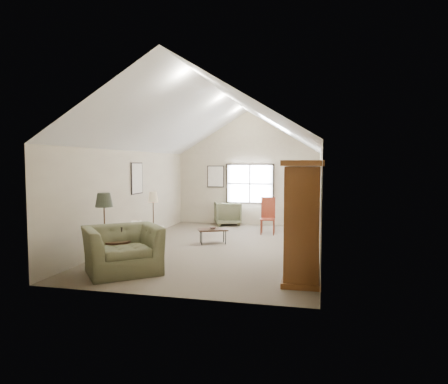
% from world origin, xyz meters
% --- Properties ---
extents(room_shell, '(5.01, 8.01, 4.00)m').
position_xyz_m(room_shell, '(0.00, 0.00, 3.21)').
color(room_shell, '#6D634E').
rests_on(room_shell, ground).
extents(window, '(1.72, 0.08, 1.42)m').
position_xyz_m(window, '(0.10, 3.96, 1.45)').
color(window, black).
rests_on(window, room_shell).
extents(skylight, '(0.80, 1.20, 0.52)m').
position_xyz_m(skylight, '(1.30, 0.90, 3.22)').
color(skylight, white).
rests_on(skylight, room_shell).
extents(wall_art, '(1.97, 3.71, 0.88)m').
position_xyz_m(wall_art, '(-1.88, 1.94, 1.73)').
color(wall_art, black).
rests_on(wall_art, room_shell).
extents(armoire, '(0.60, 1.50, 2.20)m').
position_xyz_m(armoire, '(2.18, -2.40, 1.10)').
color(armoire, brown).
rests_on(armoire, ground).
extents(tv_alcove, '(0.32, 1.30, 2.10)m').
position_xyz_m(tv_alcove, '(2.34, 1.60, 1.15)').
color(tv_alcove, white).
rests_on(tv_alcove, ground).
extents(media_console, '(0.34, 1.18, 0.60)m').
position_xyz_m(media_console, '(2.32, 1.60, 0.30)').
color(media_console, '#382316').
rests_on(media_console, ground).
extents(tv_panel, '(0.05, 0.90, 0.55)m').
position_xyz_m(tv_panel, '(2.32, 1.60, 0.92)').
color(tv_panel, black).
rests_on(tv_panel, media_console).
extents(sofa, '(1.60, 2.40, 0.65)m').
position_xyz_m(sofa, '(-1.69, -0.90, 0.33)').
color(sofa, silver).
rests_on(sofa, ground).
extents(armchair_near, '(1.87, 1.85, 0.92)m').
position_xyz_m(armchair_near, '(-1.30, -2.83, 0.46)').
color(armchair_near, '#5D5D41').
rests_on(armchair_near, ground).
extents(armchair_far, '(1.13, 1.14, 0.82)m').
position_xyz_m(armchair_far, '(-0.65, 3.70, 0.41)').
color(armchair_far, '#646748').
rests_on(armchair_far, ground).
extents(coffee_table, '(0.89, 0.71, 0.40)m').
position_xyz_m(coffee_table, '(-0.29, 0.34, 0.20)').
color(coffee_table, '#3B2718').
rests_on(coffee_table, ground).
extents(bowl, '(0.25, 0.25, 0.05)m').
position_xyz_m(bowl, '(-0.29, 0.34, 0.42)').
color(bowl, '#341D15').
rests_on(bowl, coffee_table).
extents(side_table, '(0.72, 0.72, 0.56)m').
position_xyz_m(side_table, '(-1.59, -2.50, 0.28)').
color(side_table, '#3C2018').
rests_on(side_table, ground).
extents(side_chair, '(0.46, 0.46, 1.12)m').
position_xyz_m(side_chair, '(0.96, 2.15, 0.56)').
color(side_chair, maroon).
rests_on(side_chair, ground).
extents(tripod_lamp, '(0.61, 0.61, 1.84)m').
position_xyz_m(tripod_lamp, '(2.04, 1.83, 0.92)').
color(tripod_lamp, white).
rests_on(tripod_lamp, ground).
extents(dark_lamp, '(0.48, 0.48, 1.56)m').
position_xyz_m(dark_lamp, '(-1.99, -2.30, 0.78)').
color(dark_lamp, '#272C1F').
rests_on(dark_lamp, ground).
extents(tan_lamp, '(0.36, 0.36, 1.40)m').
position_xyz_m(tan_lamp, '(-1.99, 0.30, 0.70)').
color(tan_lamp, tan).
rests_on(tan_lamp, ground).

